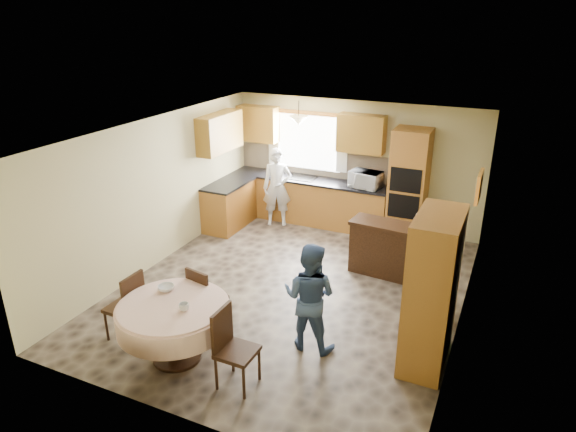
# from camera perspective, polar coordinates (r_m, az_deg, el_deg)

# --- Properties ---
(floor) EXTENTS (5.00, 6.00, 0.01)m
(floor) POSITION_cam_1_polar(r_m,az_deg,el_deg) (8.16, 0.50, -8.11)
(floor) COLOR #71624F
(floor) RESTS_ON ground
(ceiling) EXTENTS (5.00, 6.00, 0.01)m
(ceiling) POSITION_cam_1_polar(r_m,az_deg,el_deg) (7.24, 0.56, 9.30)
(ceiling) COLOR white
(ceiling) RESTS_ON wall_back
(wall_back) EXTENTS (5.00, 0.02, 2.50)m
(wall_back) POSITION_cam_1_polar(r_m,az_deg,el_deg) (10.27, 7.42, 5.74)
(wall_back) COLOR tan
(wall_back) RESTS_ON floor
(wall_front) EXTENTS (5.00, 0.02, 2.50)m
(wall_front) POSITION_cam_1_polar(r_m,az_deg,el_deg) (5.31, -13.09, -10.94)
(wall_front) COLOR tan
(wall_front) RESTS_ON floor
(wall_left) EXTENTS (0.02, 6.00, 2.50)m
(wall_left) POSITION_cam_1_polar(r_m,az_deg,el_deg) (8.86, -14.41, 2.58)
(wall_left) COLOR tan
(wall_left) RESTS_ON floor
(wall_right) EXTENTS (0.02, 6.00, 2.50)m
(wall_right) POSITION_cam_1_polar(r_m,az_deg,el_deg) (7.05, 19.43, -3.08)
(wall_right) COLOR tan
(wall_right) RESTS_ON floor
(window) EXTENTS (1.40, 0.03, 1.10)m
(window) POSITION_cam_1_polar(r_m,az_deg,el_deg) (10.49, 2.22, 8.22)
(window) COLOR white
(window) RESTS_ON wall_back
(curtain_left) EXTENTS (0.22, 0.02, 1.15)m
(curtain_left) POSITION_cam_1_polar(r_m,az_deg,el_deg) (10.74, -1.62, 8.82)
(curtain_left) COLOR white
(curtain_left) RESTS_ON wall_back
(curtain_right) EXTENTS (0.22, 0.02, 1.15)m
(curtain_right) POSITION_cam_1_polar(r_m,az_deg,el_deg) (10.18, 6.06, 7.98)
(curtain_right) COLOR white
(curtain_right) RESTS_ON wall_back
(base_cab_back) EXTENTS (3.30, 0.60, 0.88)m
(base_cab_back) POSITION_cam_1_polar(r_m,az_deg,el_deg) (10.53, 2.30, 1.66)
(base_cab_back) COLOR #BF7E33
(base_cab_back) RESTS_ON floor
(counter_back) EXTENTS (3.30, 0.64, 0.04)m
(counter_back) POSITION_cam_1_polar(r_m,az_deg,el_deg) (10.38, 2.34, 4.05)
(counter_back) COLOR black
(counter_back) RESTS_ON base_cab_back
(base_cab_left) EXTENTS (0.60, 1.20, 0.88)m
(base_cab_left) POSITION_cam_1_polar(r_m,az_deg,el_deg) (10.35, -6.55, 1.17)
(base_cab_left) COLOR #BF7E33
(base_cab_left) RESTS_ON floor
(counter_left) EXTENTS (0.64, 1.20, 0.04)m
(counter_left) POSITION_cam_1_polar(r_m,az_deg,el_deg) (10.19, -6.66, 3.58)
(counter_left) COLOR black
(counter_left) RESTS_ON base_cab_left
(backsplash) EXTENTS (3.30, 0.02, 0.55)m
(backsplash) POSITION_cam_1_polar(r_m,az_deg,el_deg) (10.55, 2.97, 5.93)
(backsplash) COLOR tan
(backsplash) RESTS_ON wall_back
(wall_cab_left) EXTENTS (0.85, 0.33, 0.72)m
(wall_cab_left) POSITION_cam_1_polar(r_m,az_deg,el_deg) (10.73, -3.32, 10.21)
(wall_cab_left) COLOR #AC7E2B
(wall_cab_left) RESTS_ON wall_back
(wall_cab_right) EXTENTS (0.90, 0.33, 0.72)m
(wall_cab_right) POSITION_cam_1_polar(r_m,az_deg,el_deg) (9.92, 8.15, 9.05)
(wall_cab_right) COLOR #AC7E2B
(wall_cab_right) RESTS_ON wall_back
(wall_cab_side) EXTENTS (0.33, 1.20, 0.72)m
(wall_cab_side) POSITION_cam_1_polar(r_m,az_deg,el_deg) (10.00, -7.58, 9.18)
(wall_cab_side) COLOR #AC7E2B
(wall_cab_side) RESTS_ON wall_left
(oven_tower) EXTENTS (0.66, 0.62, 2.12)m
(oven_tower) POSITION_cam_1_polar(r_m,az_deg,el_deg) (9.78, 13.25, 3.32)
(oven_tower) COLOR #BF7E33
(oven_tower) RESTS_ON floor
(oven_upper) EXTENTS (0.56, 0.01, 0.45)m
(oven_upper) POSITION_cam_1_polar(r_m,az_deg,el_deg) (9.43, 12.94, 3.87)
(oven_upper) COLOR black
(oven_upper) RESTS_ON oven_tower
(oven_lower) EXTENTS (0.56, 0.01, 0.45)m
(oven_lower) POSITION_cam_1_polar(r_m,az_deg,el_deg) (9.59, 12.69, 1.03)
(oven_lower) COLOR black
(oven_lower) RESTS_ON oven_tower
(pendant) EXTENTS (0.36, 0.36, 0.18)m
(pendant) POSITION_cam_1_polar(r_m,az_deg,el_deg) (9.95, 1.19, 10.54)
(pendant) COLOR beige
(pendant) RESTS_ON ceiling
(sideboard) EXTENTS (1.22, 0.59, 0.85)m
(sideboard) POSITION_cam_1_polar(r_m,az_deg,el_deg) (8.56, 10.84, -3.78)
(sideboard) COLOR #341C0E
(sideboard) RESTS_ON floor
(space_heater) EXTENTS (0.50, 0.40, 0.61)m
(space_heater) POSITION_cam_1_polar(r_m,az_deg,el_deg) (7.59, 15.27, -8.78)
(space_heater) COLOR black
(space_heater) RESTS_ON floor
(cupboard) EXTENTS (0.51, 1.02, 1.95)m
(cupboard) POSITION_cam_1_polar(r_m,az_deg,el_deg) (6.38, 15.70, -8.07)
(cupboard) COLOR #BF7E33
(cupboard) RESTS_ON floor
(dining_table) EXTENTS (1.37, 1.37, 0.78)m
(dining_table) POSITION_cam_1_polar(r_m,az_deg,el_deg) (6.52, -12.60, -10.84)
(dining_table) COLOR #341C0E
(dining_table) RESTS_ON floor
(chair_left) EXTENTS (0.43, 0.43, 0.97)m
(chair_left) POSITION_cam_1_polar(r_m,az_deg,el_deg) (7.08, -17.31, -9.24)
(chair_left) COLOR #341C0E
(chair_left) RESTS_ON floor
(chair_back) EXTENTS (0.48, 0.48, 0.94)m
(chair_back) POSITION_cam_1_polar(r_m,az_deg,el_deg) (7.05, -9.32, -8.76)
(chair_back) COLOR #341C0E
(chair_back) RESTS_ON floor
(chair_right) EXTENTS (0.43, 0.43, 0.98)m
(chair_right) POSITION_cam_1_polar(r_m,az_deg,el_deg) (6.07, -6.36, -13.94)
(chair_right) COLOR #341C0E
(chair_right) RESTS_ON floor
(framed_picture) EXTENTS (0.06, 0.51, 0.42)m
(framed_picture) POSITION_cam_1_polar(r_m,az_deg,el_deg) (7.78, 20.45, 3.09)
(framed_picture) COLOR gold
(framed_picture) RESTS_ON wall_right
(microwave) EXTENTS (0.63, 0.47, 0.32)m
(microwave) POSITION_cam_1_polar(r_m,az_deg,el_deg) (9.91, 8.60, 4.04)
(microwave) COLOR silver
(microwave) RESTS_ON counter_back
(person_sink) EXTENTS (0.68, 0.57, 1.58)m
(person_sink) POSITION_cam_1_polar(r_m,az_deg,el_deg) (10.27, -1.22, 3.20)
(person_sink) COLOR silver
(person_sink) RESTS_ON floor
(person_dining) EXTENTS (0.72, 0.56, 1.46)m
(person_dining) POSITION_cam_1_polar(r_m,az_deg,el_deg) (6.54, 2.41, -8.95)
(person_dining) COLOR #374E78
(person_dining) RESTS_ON floor
(bowl_sideboard) EXTENTS (0.24, 0.24, 0.05)m
(bowl_sideboard) POSITION_cam_1_polar(r_m,az_deg,el_deg) (8.45, 9.17, -0.71)
(bowl_sideboard) COLOR #B2B2B2
(bowl_sideboard) RESTS_ON sideboard
(bottle_sideboard) EXTENTS (0.13, 0.13, 0.31)m
(bottle_sideboard) POSITION_cam_1_polar(r_m,az_deg,el_deg) (8.26, 14.08, -0.69)
(bottle_sideboard) COLOR silver
(bottle_sideboard) RESTS_ON sideboard
(cup_table) EXTENTS (0.15, 0.15, 0.09)m
(cup_table) POSITION_cam_1_polar(r_m,az_deg,el_deg) (6.25, -11.49, -9.88)
(cup_table) COLOR #B2B2B2
(cup_table) RESTS_ON dining_table
(bowl_table) EXTENTS (0.26, 0.26, 0.06)m
(bowl_table) POSITION_cam_1_polar(r_m,az_deg,el_deg) (6.72, -13.40, -7.79)
(bowl_table) COLOR #B2B2B2
(bowl_table) RESTS_ON dining_table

